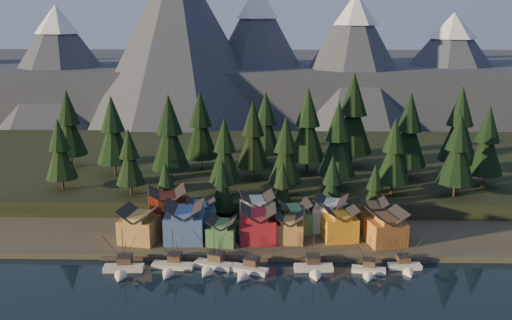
{
  "coord_description": "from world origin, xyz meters",
  "views": [
    {
      "loc": [
        0.87,
        -113.52,
        60.02
      ],
      "look_at": [
        -2.24,
        30.0,
        21.67
      ],
      "focal_mm": 40.0,
      "sensor_mm": 36.0,
      "label": 1
    }
  ],
  "objects_px": {
    "boat_4": "(314,263)",
    "house_front_0": "(139,224)",
    "boat_6": "(406,262)",
    "house_back_0": "(167,206)",
    "boat_5": "(369,266)",
    "boat_3": "(247,265)",
    "house_front_1": "(184,221)",
    "boat_1": "(171,262)",
    "boat_2": "(212,260)",
    "house_back_1": "(201,213)",
    "boat_0": "(122,264)"
  },
  "relations": [
    {
      "from": "boat_5",
      "to": "boat_1",
      "type": "bearing_deg",
      "value": -170.89
    },
    {
      "from": "boat_0",
      "to": "house_back_1",
      "type": "relative_size",
      "value": 1.24
    },
    {
      "from": "boat_1",
      "to": "boat_3",
      "type": "distance_m",
      "value": 18.07
    },
    {
      "from": "boat_2",
      "to": "house_back_1",
      "type": "relative_size",
      "value": 1.26
    },
    {
      "from": "boat_6",
      "to": "house_front_0",
      "type": "relative_size",
      "value": 0.97
    },
    {
      "from": "boat_3",
      "to": "house_front_0",
      "type": "xyz_separation_m",
      "value": [
        -28.45,
        15.05,
        4.17
      ]
    },
    {
      "from": "boat_4",
      "to": "house_front_0",
      "type": "height_order",
      "value": "house_front_0"
    },
    {
      "from": "boat_2",
      "to": "house_back_1",
      "type": "bearing_deg",
      "value": 121.07
    },
    {
      "from": "boat_2",
      "to": "boat_5",
      "type": "relative_size",
      "value": 1.19
    },
    {
      "from": "house_front_0",
      "to": "boat_3",
      "type": "bearing_deg",
      "value": -16.25
    },
    {
      "from": "boat_4",
      "to": "house_back_1",
      "type": "height_order",
      "value": "house_back_1"
    },
    {
      "from": "boat_6",
      "to": "house_front_1",
      "type": "relative_size",
      "value": 1.0
    },
    {
      "from": "boat_3",
      "to": "boat_5",
      "type": "height_order",
      "value": "boat_3"
    },
    {
      "from": "boat_3",
      "to": "boat_6",
      "type": "bearing_deg",
      "value": 24.98
    },
    {
      "from": "house_front_1",
      "to": "house_back_0",
      "type": "relative_size",
      "value": 0.87
    },
    {
      "from": "boat_4",
      "to": "boat_3",
      "type": "bearing_deg",
      "value": -177.92
    },
    {
      "from": "boat_2",
      "to": "boat_4",
      "type": "height_order",
      "value": "boat_2"
    },
    {
      "from": "boat_6",
      "to": "house_back_0",
      "type": "bearing_deg",
      "value": 155.83
    },
    {
      "from": "house_back_1",
      "to": "boat_4",
      "type": "bearing_deg",
      "value": -49.02
    },
    {
      "from": "boat_1",
      "to": "house_back_0",
      "type": "height_order",
      "value": "house_back_0"
    },
    {
      "from": "boat_6",
      "to": "house_back_1",
      "type": "xyz_separation_m",
      "value": [
        -51.03,
        21.12,
        4.04
      ]
    },
    {
      "from": "house_front_1",
      "to": "boat_4",
      "type": "bearing_deg",
      "value": -25.13
    },
    {
      "from": "boat_6",
      "to": "house_front_0",
      "type": "bearing_deg",
      "value": 166.28
    },
    {
      "from": "boat_0",
      "to": "boat_2",
      "type": "xyz_separation_m",
      "value": [
        20.72,
        2.29,
        0.08
      ]
    },
    {
      "from": "boat_1",
      "to": "boat_2",
      "type": "relative_size",
      "value": 0.96
    },
    {
      "from": "boat_0",
      "to": "boat_5",
      "type": "distance_m",
      "value": 57.56
    },
    {
      "from": "boat_5",
      "to": "house_back_1",
      "type": "relative_size",
      "value": 1.06
    },
    {
      "from": "boat_6",
      "to": "boat_0",
      "type": "bearing_deg",
      "value": 179.17
    },
    {
      "from": "boat_0",
      "to": "boat_6",
      "type": "xyz_separation_m",
      "value": [
        66.7,
        2.71,
        -0.15
      ]
    },
    {
      "from": "boat_3",
      "to": "house_back_1",
      "type": "xyz_separation_m",
      "value": [
        -13.53,
        23.86,
        4.02
      ]
    },
    {
      "from": "house_back_1",
      "to": "boat_5",
      "type": "bearing_deg",
      "value": -40.43
    },
    {
      "from": "house_front_0",
      "to": "boat_5",
      "type": "bearing_deg",
      "value": -2.68
    },
    {
      "from": "house_front_1",
      "to": "house_back_0",
      "type": "distance_m",
      "value": 12.04
    },
    {
      "from": "boat_5",
      "to": "boat_6",
      "type": "distance_m",
      "value": 9.4
    },
    {
      "from": "boat_0",
      "to": "boat_1",
      "type": "height_order",
      "value": "boat_0"
    },
    {
      "from": "boat_6",
      "to": "house_back_0",
      "type": "height_order",
      "value": "house_back_0"
    },
    {
      "from": "house_front_1",
      "to": "house_back_1",
      "type": "xyz_separation_m",
      "value": [
        3.22,
        8.2,
        -0.79
      ]
    },
    {
      "from": "boat_2",
      "to": "boat_5",
      "type": "distance_m",
      "value": 36.89
    },
    {
      "from": "boat_5",
      "to": "boat_6",
      "type": "bearing_deg",
      "value": 23.75
    },
    {
      "from": "house_front_0",
      "to": "boat_2",
      "type": "bearing_deg",
      "value": -20.89
    },
    {
      "from": "boat_0",
      "to": "boat_3",
      "type": "distance_m",
      "value": 29.21
    },
    {
      "from": "boat_2",
      "to": "house_front_1",
      "type": "xyz_separation_m",
      "value": [
        -8.26,
        13.33,
        4.61
      ]
    },
    {
      "from": "boat_1",
      "to": "house_front_1",
      "type": "bearing_deg",
      "value": 92.21
    },
    {
      "from": "house_front_1",
      "to": "boat_3",
      "type": "bearing_deg",
      "value": -44.31
    },
    {
      "from": "house_back_0",
      "to": "house_back_1",
      "type": "bearing_deg",
      "value": -25.71
    },
    {
      "from": "boat_3",
      "to": "house_back_1",
      "type": "bearing_deg",
      "value": 140.36
    },
    {
      "from": "boat_0",
      "to": "boat_3",
      "type": "height_order",
      "value": "boat_0"
    },
    {
      "from": "boat_1",
      "to": "boat_6",
      "type": "relative_size",
      "value": 1.08
    },
    {
      "from": "house_back_1",
      "to": "boat_6",
      "type": "bearing_deg",
      "value": -33.84
    },
    {
      "from": "boat_3",
      "to": "house_front_1",
      "type": "distance_m",
      "value": 23.43
    }
  ]
}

